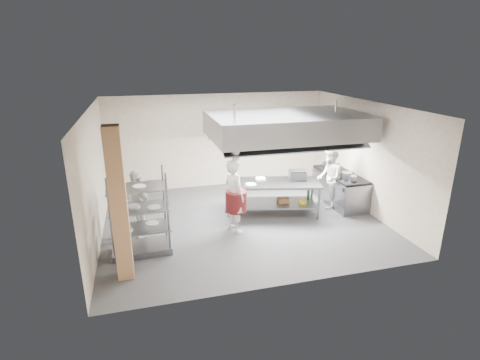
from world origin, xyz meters
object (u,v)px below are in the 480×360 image
object	(u,v)px
chef_plating	(138,203)
griddle	(297,175)
stockpot	(346,176)
pass_rack	(139,213)
chef_line	(329,178)
chef_head	(234,196)
island	(275,198)
cooking_range	(339,189)

from	to	relation	value
chef_plating	griddle	distance (m)	4.28
stockpot	pass_rack	bearing A→B (deg)	-169.98
chef_line	chef_plating	xyz separation A→B (m)	(-5.20, -0.43, -0.04)
pass_rack	chef_head	size ratio (longest dim) A/B	1.02
chef_plating	stockpot	xyz separation A→B (m)	(5.56, 0.14, 0.17)
chef_plating	island	bearing A→B (deg)	68.56
cooking_range	griddle	world-z (taller)	griddle
chef_head	griddle	bearing A→B (deg)	-87.53
cooking_range	stockpot	bearing A→B (deg)	-103.80
chef_plating	griddle	xyz separation A→B (m)	(4.25, 0.47, 0.20)
chef_head	griddle	xyz separation A→B (m)	(1.99, 0.81, 0.11)
cooking_range	chef_head	world-z (taller)	chef_head
chef_head	chef_line	xyz separation A→B (m)	(2.94, 0.78, -0.05)
pass_rack	chef_plating	size ratio (longest dim) A/B	1.13
cooking_range	chef_line	distance (m)	0.69
chef_line	griddle	bearing A→B (deg)	-67.64
chef_line	chef_plating	size ratio (longest dim) A/B	1.05
chef_plating	griddle	bearing A→B (deg)	68.56
griddle	stockpot	xyz separation A→B (m)	(1.31, -0.32, -0.02)
pass_rack	griddle	xyz separation A→B (m)	(4.22, 1.30, 0.09)
pass_rack	chef_plating	world-z (taller)	pass_rack
chef_head	stockpot	size ratio (longest dim) A/B	6.42
pass_rack	cooking_range	xyz separation A→B (m)	(5.65, 1.48, -0.52)
island	griddle	bearing A→B (deg)	19.63
chef_line	pass_rack	bearing A→B (deg)	-51.86
stockpot	griddle	bearing A→B (deg)	166.10
chef_head	stockpot	world-z (taller)	chef_head
chef_line	stockpot	xyz separation A→B (m)	(0.36, -0.29, 0.13)
griddle	pass_rack	bearing A→B (deg)	-149.52
pass_rack	chef_head	bearing A→B (deg)	9.85
pass_rack	chef_head	world-z (taller)	pass_rack
cooking_range	stockpot	xyz separation A→B (m)	(-0.12, -0.51, 0.58)
cooking_range	chef_line	size ratio (longest dim) A/B	1.15
island	chef_line	bearing A→B (deg)	14.67
cooking_range	chef_plating	xyz separation A→B (m)	(-5.68, -0.65, 0.41)
cooking_range	chef_head	bearing A→B (deg)	-163.84
cooking_range	chef_plating	bearing A→B (deg)	-173.47
chef_head	chef_plating	world-z (taller)	chef_head
island	chef_head	size ratio (longest dim) A/B	1.28
island	griddle	distance (m)	0.86
griddle	chef_line	bearing A→B (deg)	11.33
pass_rack	stockpot	distance (m)	5.61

